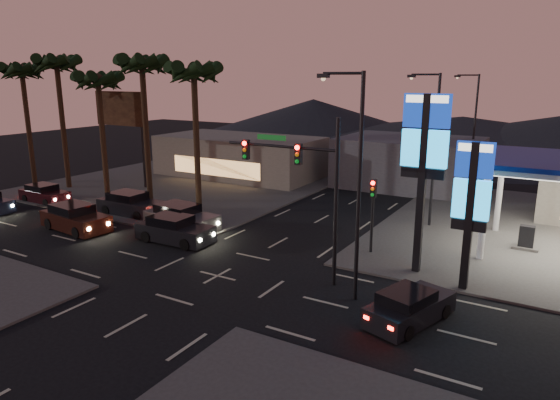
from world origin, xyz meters
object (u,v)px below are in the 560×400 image
Objects in this scene: suv_station at (409,307)px; traffic_signal_mast at (303,175)px; car_lane_a_front at (174,230)px; car_lane_a_mid at (75,218)px; pylon_sign_tall at (424,149)px; car_lane_b_rear at (44,194)px; car_lane_b_front at (181,218)px; pylon_sign_short at (472,194)px; car_lane_b_mid at (131,204)px.

traffic_signal_mast is at bearing 162.35° from suv_station.
car_lane_a_front is 7.37m from car_lane_a_mid.
suv_station is (1.20, -5.40, -5.74)m from pylon_sign_tall.
car_lane_b_rear is 0.98× the size of suv_station.
traffic_signal_mast is 10.41m from car_lane_a_front.
car_lane_a_mid is at bearing -168.37° from car_lane_a_front.
car_lane_b_front is 14.38m from car_lane_b_rear.
suv_station is (5.95, -1.89, -4.57)m from traffic_signal_mast.
pylon_sign_short is 24.28m from car_lane_a_mid.
pylon_sign_short is 7.69m from traffic_signal_mast.
car_lane_b_front reaches higher than car_lane_a_front.
traffic_signal_mast is (-4.74, -3.51, -1.17)m from pylon_sign_tall.
car_lane_b_rear is (-25.00, 3.18, -4.56)m from traffic_signal_mast.
car_lane_b_front is (5.93, 3.55, -0.00)m from car_lane_a_mid.
car_lane_a_front is 1.11× the size of car_lane_b_rear.
pylon_sign_short is at bearing 7.10° from car_lane_a_mid.
car_lane_b_mid is 22.95m from suv_station.
car_lane_b_front is 1.17× the size of suv_station.
car_lane_a_front is 0.92× the size of car_lane_a_mid.
car_lane_b_front is at bearing 163.25° from suv_station.
pylon_sign_short is 1.37× the size of car_lane_b_mid.
pylon_sign_tall is at bearing 158.20° from pylon_sign_short.
car_lane_a_mid is at bearing -149.11° from car_lane_b_front.
car_lane_b_mid is at bearing 156.59° from car_lane_a_front.
pylon_sign_short is 23.84m from car_lane_b_mid.
pylon_sign_short is at bearing -3.68° from car_lane_b_mid.
suv_station is (22.17, -5.91, -0.11)m from car_lane_b_mid.
car_lane_a_mid and car_lane_b_front have the same top height.
car_lane_b_rear is (-29.74, -0.33, -5.73)m from pylon_sign_tall.
car_lane_a_mid is (-21.29, -3.96, -5.61)m from pylon_sign_tall.
car_lane_a_front is 0.96× the size of car_lane_b_mid.
pylon_sign_tall is 22.37m from car_lane_a_mid.
pylon_sign_tall is 1.99× the size of suv_station.
car_lane_a_front is 15.82m from car_lane_b_rear.
car_lane_b_mid reaches higher than suv_station.
pylon_sign_short is (2.50, -1.00, -1.74)m from pylon_sign_tall.
car_lane_b_mid is at bearing 166.08° from traffic_signal_mast.
car_lane_a_mid is at bearing -23.23° from car_lane_b_rear.
pylon_sign_tall is 1.12× the size of traffic_signal_mast.
pylon_sign_tall is at bearing 1.55° from car_lane_b_front.
pylon_sign_short is 17.09m from car_lane_a_front.
pylon_sign_short is 1.58× the size of car_lane_b_rear.
pylon_sign_short is 0.88× the size of traffic_signal_mast.
traffic_signal_mast is 11.92m from car_lane_b_front.
pylon_sign_short reaches higher than car_lane_b_rear.
car_lane_b_rear is (-8.45, 3.63, -0.12)m from car_lane_a_mid.
car_lane_a_front is 2.43m from car_lane_b_front.
traffic_signal_mast reaches higher than car_lane_a_mid.
pylon_sign_tall is at bearing 0.64° from car_lane_b_rear.
car_lane_b_front is (-1.29, 2.06, 0.05)m from car_lane_a_front.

